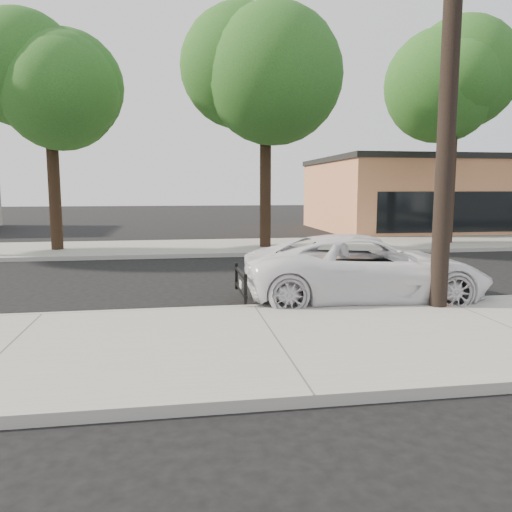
% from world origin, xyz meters
% --- Properties ---
extents(ground, '(120.00, 120.00, 0.00)m').
position_xyz_m(ground, '(0.00, 0.00, 0.00)').
color(ground, black).
rests_on(ground, ground).
extents(near_sidewalk, '(90.00, 4.40, 0.15)m').
position_xyz_m(near_sidewalk, '(0.00, -4.30, 0.07)').
color(near_sidewalk, gray).
rests_on(near_sidewalk, ground).
extents(far_sidewalk, '(90.00, 5.00, 0.15)m').
position_xyz_m(far_sidewalk, '(0.00, 8.50, 0.07)').
color(far_sidewalk, gray).
rests_on(far_sidewalk, ground).
extents(curb_near, '(90.00, 0.12, 0.16)m').
position_xyz_m(curb_near, '(0.00, -2.10, 0.07)').
color(curb_near, '#9E9B93').
rests_on(curb_near, ground).
extents(building_main, '(18.00, 10.00, 4.00)m').
position_xyz_m(building_main, '(16.00, 16.00, 2.00)').
color(building_main, '#C97A54').
rests_on(building_main, ground).
extents(utility_pole, '(1.40, 0.34, 9.00)m').
position_xyz_m(utility_pole, '(3.60, -2.70, 4.70)').
color(utility_pole, black).
rests_on(utility_pole, near_sidewalk).
extents(tree_b, '(4.34, 4.20, 8.45)m').
position_xyz_m(tree_b, '(-5.81, 8.06, 6.15)').
color(tree_b, black).
rests_on(tree_b, far_sidewalk).
extents(tree_c, '(4.96, 4.80, 9.55)m').
position_xyz_m(tree_c, '(2.22, 7.64, 6.91)').
color(tree_c, black).
rests_on(tree_c, far_sidewalk).
extents(tree_d, '(4.50, 4.35, 8.75)m').
position_xyz_m(tree_d, '(10.20, 7.95, 6.37)').
color(tree_d, black).
rests_on(tree_d, far_sidewalk).
extents(police_cruiser, '(5.44, 2.83, 1.46)m').
position_xyz_m(police_cruiser, '(2.56, -1.44, 0.73)').
color(police_cruiser, white).
rests_on(police_cruiser, ground).
extents(traffic_cone, '(0.52, 0.52, 0.77)m').
position_xyz_m(traffic_cone, '(3.70, -2.50, 0.52)').
color(traffic_cone, '#F84D0D').
rests_on(traffic_cone, near_sidewalk).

